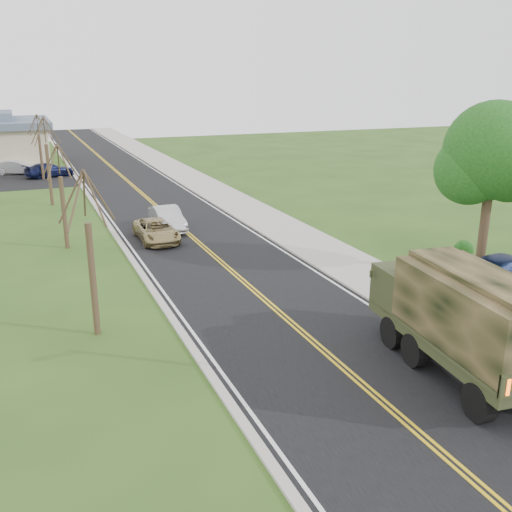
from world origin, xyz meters
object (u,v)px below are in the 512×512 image
sedan_silver (167,219)px  pickup_navy (507,270)px  suv_champagne (156,230)px  military_truck (463,314)px

sedan_silver → pickup_navy: pickup_navy is taller
sedan_silver → pickup_navy: bearing=-53.3°
sedan_silver → suv_champagne: bearing=-118.7°
military_truck → pickup_navy: 9.49m
suv_champagne → pickup_navy: pickup_navy is taller
sedan_silver → pickup_navy: (11.66, -15.62, 0.02)m
military_truck → suv_champagne: size_ratio=1.67×
pickup_navy → sedan_silver: bearing=29.2°
suv_champagne → sedan_silver: sedan_silver is taller
suv_champagne → military_truck: bearing=-74.9°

